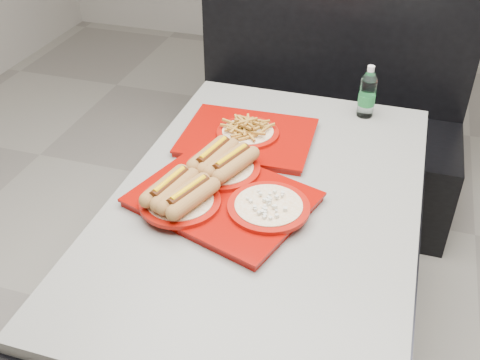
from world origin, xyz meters
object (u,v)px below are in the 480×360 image
(diner_table, at_px, (265,238))
(booth_bench, at_px, (322,124))
(water_bottle, at_px, (367,95))
(tray_near, at_px, (218,190))
(tray_far, at_px, (248,134))

(diner_table, xyz_separation_m, booth_bench, (0.00, 1.09, -0.18))
(booth_bench, relative_size, water_bottle, 6.80)
(diner_table, distance_m, water_bottle, 0.68)
(diner_table, relative_size, tray_near, 2.45)
(diner_table, distance_m, tray_near, 0.25)
(water_bottle, bearing_deg, diner_table, -110.31)
(diner_table, height_order, water_bottle, water_bottle)
(tray_far, bearing_deg, water_bottle, 39.47)
(tray_near, distance_m, tray_far, 0.35)
(booth_bench, xyz_separation_m, water_bottle, (0.22, -0.50, 0.43))
(tray_near, relative_size, tray_far, 1.27)
(booth_bench, height_order, tray_near, booth_bench)
(water_bottle, bearing_deg, tray_near, -118.36)
(booth_bench, relative_size, tray_near, 2.33)
(tray_near, relative_size, water_bottle, 2.92)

